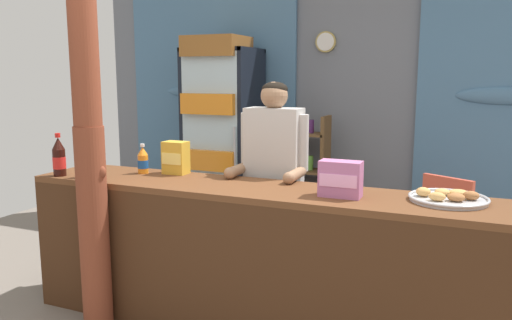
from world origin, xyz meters
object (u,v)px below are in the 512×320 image
at_px(stall_counter, 244,248).
at_px(snack_box_wafer, 340,179).
at_px(timber_post, 89,135).
at_px(bottle_shelf_rack, 304,174).
at_px(soda_bottle_water, 85,165).
at_px(pastry_tray, 448,198).
at_px(plastic_lawn_chair, 454,220).
at_px(drink_fridge, 222,128).
at_px(soda_bottle_cola, 59,158).
at_px(shopkeeper, 273,167).
at_px(snack_box_choco_powder, 176,158).
at_px(soda_bottle_orange_soda, 143,161).

distance_m(stall_counter, snack_box_wafer, 0.75).
bearing_deg(stall_counter, timber_post, -164.76).
xyz_separation_m(bottle_shelf_rack, soda_bottle_water, (-0.88, -2.16, 0.39)).
xyz_separation_m(soda_bottle_water, pastry_tray, (2.32, 0.27, -0.07)).
distance_m(plastic_lawn_chair, soda_bottle_water, 2.85).
bearing_deg(pastry_tray, plastic_lawn_chair, 89.34).
bearing_deg(plastic_lawn_chair, stall_counter, -128.25).
distance_m(drink_fridge, soda_bottle_cola, 2.00).
bearing_deg(soda_bottle_water, soda_bottle_cola, -174.31).
xyz_separation_m(drink_fridge, shopkeeper, (1.09, -1.35, -0.10)).
xyz_separation_m(stall_counter, soda_bottle_cola, (-1.37, -0.08, 0.49)).
height_order(bottle_shelf_rack, shopkeeper, shopkeeper).
relative_size(plastic_lawn_chair, soda_bottle_cola, 2.88).
bearing_deg(soda_bottle_cola, pastry_tray, 6.48).
bearing_deg(snack_box_choco_powder, shopkeeper, 21.15).
height_order(soda_bottle_orange_soda, snack_box_wafer, soda_bottle_orange_soda).
relative_size(drink_fridge, shopkeeper, 1.27).
relative_size(bottle_shelf_rack, pastry_tray, 2.89).
relative_size(drink_fridge, soda_bottle_water, 9.57).
bearing_deg(soda_bottle_water, stall_counter, 3.16).
height_order(soda_bottle_water, snack_box_wafer, soda_bottle_water).
bearing_deg(drink_fridge, shopkeeper, -51.08).
xyz_separation_m(stall_counter, drink_fridge, (-1.11, 1.90, 0.52)).
distance_m(bottle_shelf_rack, pastry_tray, 2.40).
height_order(timber_post, bottle_shelf_rack, timber_post).
bearing_deg(pastry_tray, shopkeeper, 163.55).
distance_m(drink_fridge, snack_box_choco_powder, 1.66).
bearing_deg(plastic_lawn_chair, shopkeeper, -141.88).
bearing_deg(snack_box_choco_powder, soda_bottle_orange_soda, -161.08).
height_order(timber_post, soda_bottle_orange_soda, timber_post).
height_order(bottle_shelf_rack, plastic_lawn_chair, bottle_shelf_rack).
bearing_deg(soda_bottle_cola, shopkeeper, 25.16).
relative_size(stall_counter, soda_bottle_cola, 10.21).
bearing_deg(drink_fridge, soda_bottle_cola, -97.55).
bearing_deg(snack_box_wafer, soda_bottle_cola, -175.30).
bearing_deg(stall_counter, soda_bottle_water, -176.84).
xyz_separation_m(drink_fridge, plastic_lawn_chair, (2.28, -0.41, -0.61)).
bearing_deg(bottle_shelf_rack, snack_box_choco_powder, -101.97).
distance_m(soda_bottle_orange_soda, snack_box_wafer, 1.47).
bearing_deg(bottle_shelf_rack, drink_fridge, -166.35).
bearing_deg(stall_counter, snack_box_choco_powder, 155.84).
relative_size(bottle_shelf_rack, soda_bottle_orange_soda, 5.87).
relative_size(soda_bottle_cola, soda_bottle_orange_soda, 1.41).
relative_size(timber_post, soda_bottle_orange_soda, 12.47).
distance_m(timber_post, soda_bottle_orange_soda, 0.54).
bearing_deg(soda_bottle_cola, stall_counter, 3.54).
distance_m(soda_bottle_cola, soda_bottle_water, 0.21).
distance_m(shopkeeper, soda_bottle_water, 1.30).
relative_size(shopkeeper, soda_bottle_cola, 5.33).
bearing_deg(stall_counter, shopkeeper, 92.17).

